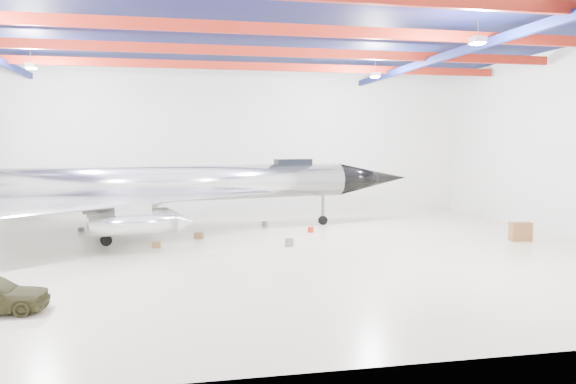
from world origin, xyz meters
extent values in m
plane|color=beige|center=(0.00, 0.00, 0.00)|extent=(40.00, 40.00, 0.00)
plane|color=silver|center=(0.00, 15.00, 5.50)|extent=(40.00, 0.00, 40.00)
plane|color=#0A0F38|center=(0.00, 0.00, 11.00)|extent=(40.00, 40.00, 0.00)
cube|color=maroon|center=(0.00, -3.00, 10.40)|extent=(39.50, 0.25, 0.50)
cube|color=maroon|center=(0.00, 3.00, 10.40)|extent=(39.50, 0.25, 0.50)
cube|color=maroon|center=(0.00, 9.00, 10.40)|extent=(39.50, 0.25, 0.50)
cube|color=#0D1653|center=(12.00, 0.00, 10.10)|extent=(0.25, 29.50, 0.40)
cube|color=silver|center=(10.00, -6.00, 9.70)|extent=(0.55, 0.55, 0.25)
cube|color=silver|center=(-10.00, 6.00, 9.70)|extent=(0.55, 0.55, 0.25)
cube|color=silver|center=(10.00, 6.00, 9.70)|extent=(0.55, 0.55, 0.25)
cylinder|color=silver|center=(-2.22, 6.68, 3.02)|extent=(21.63, 6.00, 2.16)
cone|color=black|center=(11.05, 9.11, 3.02)|extent=(5.70, 3.09, 2.16)
cube|color=black|center=(5.21, 8.04, 4.16)|extent=(2.49, 1.28, 0.54)
cylinder|color=silver|center=(-4.34, 0.26, 1.51)|extent=(4.21, 1.69, 0.97)
cylinder|color=silver|center=(-4.82, 2.91, 1.51)|extent=(4.21, 1.69, 0.97)
cylinder|color=silver|center=(-5.99, 9.28, 1.51)|extent=(4.21, 1.69, 0.97)
cylinder|color=silver|center=(-6.47, 11.94, 1.51)|extent=(4.21, 1.69, 0.97)
cylinder|color=#59595B|center=(7.34, 8.43, 0.97)|extent=(0.19, 0.19, 1.94)
cylinder|color=black|center=(7.34, 8.43, 0.30)|extent=(0.64, 0.34, 0.60)
cylinder|color=#59595B|center=(-5.98, 3.25, 0.97)|extent=(0.19, 0.19, 1.94)
cylinder|color=black|center=(-5.98, 3.25, 0.30)|extent=(0.64, 0.34, 0.60)
cylinder|color=#59595B|center=(-6.95, 8.56, 0.97)|extent=(0.19, 0.19, 1.94)
cylinder|color=black|center=(-6.95, 8.56, 0.30)|extent=(0.64, 0.34, 0.60)
cube|color=brown|center=(16.56, 0.24, 0.52)|extent=(1.21, 0.71, 1.05)
cube|color=olive|center=(-3.36, 2.22, 0.16)|extent=(0.46, 0.38, 0.32)
cylinder|color=#59595B|center=(3.54, 1.20, 0.20)|extent=(0.59, 0.59, 0.41)
cube|color=#59595B|center=(-8.09, 8.82, 0.12)|extent=(0.41, 0.38, 0.23)
cylinder|color=#A72310|center=(5.77, 5.49, 0.17)|extent=(0.38, 0.38, 0.33)
cube|color=olive|center=(-1.03, 4.55, 0.18)|extent=(0.61, 0.55, 0.36)
cylinder|color=#59595B|center=(3.39, 8.51, 0.17)|extent=(0.39, 0.39, 0.33)
camera|label=1|loc=(-2.44, -27.54, 5.46)|focal=35.00mm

